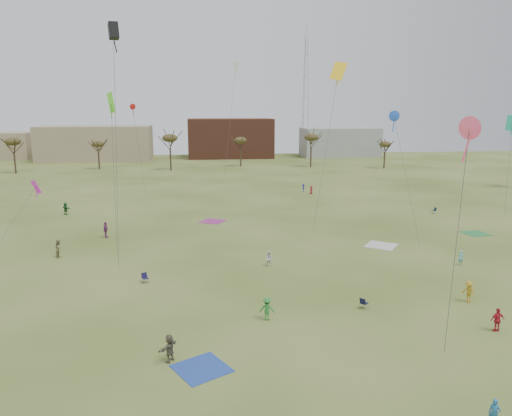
{
  "coord_description": "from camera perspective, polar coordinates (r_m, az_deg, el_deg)",
  "views": [
    {
      "loc": [
        -5.62,
        -33.71,
        14.92
      ],
      "look_at": [
        0.0,
        12.0,
        5.5
      ],
      "focal_mm": 34.04,
      "sensor_mm": 36.0,
      "label": 1
    }
  ],
  "objects": [
    {
      "name": "flyer_mid_b",
      "position": [
        42.06,
        23.71,
        -8.98
      ],
      "size": [
        1.08,
        1.29,
        1.73
      ],
      "primitive_type": "imported",
      "rotation": [
        0.0,
        0.0,
        5.18
      ],
      "color": "#B58822",
      "rests_on": "ground"
    },
    {
      "name": "ground",
      "position": [
        37.29,
        2.3,
        -12.03
      ],
      "size": [
        260.0,
        260.0,
        0.0
      ],
      "primitive_type": "plane",
      "color": "#3D5019",
      "rests_on": "ground"
    },
    {
      "name": "kites_aloft",
      "position": [
        66.85,
        -3.6,
        15.08
      ],
      "size": [
        69.97,
        73.74,
        23.01
      ],
      "color": "silver",
      "rests_on": "ground"
    },
    {
      "name": "flyer_far_b",
      "position": [
        87.31,
        6.51,
        2.13
      ],
      "size": [
        0.77,
        0.85,
        1.46
      ],
      "primitive_type": "imported",
      "rotation": [
        0.0,
        0.0,
        1.02
      ],
      "color": "maroon",
      "rests_on": "ground"
    },
    {
      "name": "spectator_mid_d",
      "position": [
        59.86,
        -17.25,
        -2.47
      ],
      "size": [
        0.66,
        1.18,
        1.9
      ],
      "primitive_type": "imported",
      "rotation": [
        0.0,
        0.0,
        1.38
      ],
      "color": "#87387E",
      "rests_on": "ground"
    },
    {
      "name": "flyer_near_right",
      "position": [
        27.46,
        26.21,
        -20.85
      ],
      "size": [
        0.63,
        0.61,
        1.46
      ],
      "primitive_type": "imported",
      "rotation": [
        0.0,
        0.0,
        5.58
      ],
      "color": "#216599",
      "rests_on": "ground"
    },
    {
      "name": "spectator_fore_c",
      "position": [
        30.69,
        -10.14,
        -15.9
      ],
      "size": [
        1.34,
        1.6,
        1.72
      ],
      "primitive_type": "imported",
      "rotation": [
        0.0,
        0.0,
        4.1
      ],
      "color": "brown",
      "rests_on": "ground"
    },
    {
      "name": "blanket_plum",
      "position": [
        65.87,
        -5.12,
        -1.58
      ],
      "size": [
        4.06,
        4.06,
        0.03
      ],
      "primitive_type": "cube",
      "rotation": [
        0.0,
        0.0,
        1.06
      ],
      "color": "#952E7A",
      "rests_on": "ground"
    },
    {
      "name": "blanket_cream",
      "position": [
        55.9,
        14.48,
        -4.3
      ],
      "size": [
        4.39,
        4.39,
        0.03
      ],
      "primitive_type": "cube",
      "rotation": [
        0.0,
        0.0,
        2.5
      ],
      "color": "beige",
      "rests_on": "ground"
    },
    {
      "name": "flyer_mid_c",
      "position": [
        51.36,
        22.92,
        -5.4
      ],
      "size": [
        0.59,
        0.44,
        1.49
      ],
      "primitive_type": "imported",
      "rotation": [
        0.0,
        0.0,
        2.98
      ],
      "color": "#71BDBC",
      "rests_on": "ground"
    },
    {
      "name": "blanket_blue",
      "position": [
        30.09,
        -6.41,
        -18.25
      ],
      "size": [
        3.88,
        3.88,
        0.03
      ],
      "primitive_type": "cube",
      "rotation": [
        0.0,
        0.0,
        2.08
      ],
      "color": "#2647A5",
      "rests_on": "ground"
    },
    {
      "name": "flyer_far_c",
      "position": [
        89.11,
        5.57,
        2.35
      ],
      "size": [
        0.58,
        0.98,
        1.5
      ],
      "primitive_type": "imported",
      "rotation": [
        0.0,
        0.0,
        4.73
      ],
      "color": "#2D229C",
      "rests_on": "ground"
    },
    {
      "name": "tree_line",
      "position": [
        113.14,
        -5.63,
        7.54
      ],
      "size": [
        117.44,
        49.32,
        8.91
      ],
      "color": "#3A2B1E",
      "rests_on": "ground"
    },
    {
      "name": "spectator_mid_e",
      "position": [
        46.98,
        1.57,
        -5.99
      ],
      "size": [
        0.86,
        0.74,
        1.51
      ],
      "primitive_type": "imported",
      "rotation": [
        0.0,
        0.0,
        6.02
      ],
      "color": "silver",
      "rests_on": "ground"
    },
    {
      "name": "camp_chair_right",
      "position": [
        75.12,
        20.17,
        -0.41
      ],
      "size": [
        0.61,
        0.58,
        0.87
      ],
      "rotation": [
        0.0,
        0.0,
        4.86
      ],
      "color": "#15223B",
      "rests_on": "ground"
    },
    {
      "name": "spectator_fore_a",
      "position": [
        37.67,
        26.51,
        -11.68
      ],
      "size": [
        0.98,
        0.41,
        1.66
      ],
      "primitive_type": "imported",
      "rotation": [
        0.0,
        0.0,
        3.13
      ],
      "color": "red",
      "rests_on": "ground"
    },
    {
      "name": "flyer_near_center",
      "position": [
        35.57,
        1.3,
        -11.76
      ],
      "size": [
        1.2,
        0.87,
        1.68
      ],
      "primitive_type": "imported",
      "rotation": [
        0.0,
        0.0,
        2.9
      ],
      "color": "#2A8031",
      "rests_on": "ground"
    },
    {
      "name": "building_grey",
      "position": [
        158.77,
        9.8,
        7.63
      ],
      "size": [
        24.0,
        12.0,
        9.0
      ],
      "primitive_type": "cube",
      "color": "gray",
      "rests_on": "ground"
    },
    {
      "name": "building_tan",
      "position": [
        151.91,
        -18.29,
        7.24
      ],
      "size": [
        32.0,
        14.0,
        10.0
      ],
      "primitive_type": "cube",
      "color": "#937F60",
      "rests_on": "ground"
    },
    {
      "name": "radio_tower",
      "position": [
        162.72,
        5.79,
        13.01
      ],
      "size": [
        1.51,
        1.72,
        41.0
      ],
      "color": "#9EA3A8",
      "rests_on": "ground"
    },
    {
      "name": "spectator_fore_b",
      "position": [
        53.68,
        -22.15,
        -4.43
      ],
      "size": [
        0.75,
        0.94,
        1.85
      ],
      "primitive_type": "imported",
      "rotation": [
        0.0,
        0.0,
        1.52
      ],
      "color": "#807E52",
      "rests_on": "ground"
    },
    {
      "name": "flyer_far_a",
      "position": [
        74.82,
        -21.46,
        -0.07
      ],
      "size": [
        1.59,
        1.45,
        1.77
      ],
      "primitive_type": "imported",
      "rotation": [
        0.0,
        0.0,
        2.44
      ],
      "color": "#22682D",
      "rests_on": "ground"
    },
    {
      "name": "blanket_olive",
      "position": [
        65.02,
        24.38,
        -2.76
      ],
      "size": [
        3.15,
        3.15,
        0.03
      ],
      "primitive_type": "cube",
      "rotation": [
        0.0,
        0.0,
        1.71
      ],
      "color": "#2D7E40",
      "rests_on": "ground"
    },
    {
      "name": "camp_chair_left",
      "position": [
        43.93,
        -12.88,
        -8.24
      ],
      "size": [
        0.7,
        0.72,
        0.87
      ],
      "rotation": [
        0.0,
        0.0,
        0.51
      ],
      "color": "#19163D",
      "rests_on": "ground"
    },
    {
      "name": "camp_chair_center",
      "position": [
        38.56,
        12.56,
        -11.08
      ],
      "size": [
        0.74,
        0.73,
        0.87
      ],
      "rotation": [
        0.0,
        0.0,
        2.23
      ],
      "color": "#131534",
      "rests_on": "ground"
    },
    {
      "name": "building_brick",
      "position": [
        154.34,
        -3.08,
        8.23
      ],
      "size": [
        26.0,
        16.0,
        12.0
      ],
      "primitive_type": "cube",
      "color": "brown",
      "rests_on": "ground"
    }
  ]
}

